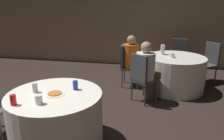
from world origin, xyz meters
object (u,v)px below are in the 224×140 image
Objects in this scene: chair_far_north at (179,54)px; soda_can_blue at (75,85)px; bottle_far at (163,50)px; table_near at (57,119)px; table_far at (174,73)px; chair_far_west at (127,62)px; person_white_shirt at (147,71)px; pizza_plate_near at (55,94)px; soda_can_silver at (35,88)px; chair_far_southwest at (141,75)px; person_orange_shirt at (134,61)px; chair_far_northeast at (209,59)px; soda_can_red at (13,100)px.

chair_far_north reaches higher than soda_can_blue.
table_near is at bearing -119.21° from bottle_far.
table_far is 1.34× the size of chair_far_west.
person_white_shirt reaches higher than bottle_far.
bottle_far reaches higher than pizza_plate_near.
chair_far_north is 7.72× the size of soda_can_silver.
chair_far_west is 7.72× the size of soda_can_silver.
soda_can_blue is at bearing -81.40° from chair_far_southwest.
person_orange_shirt is (0.78, 2.33, 0.22)m from table_near.
chair_far_southwest is 4.35× the size of bottle_far.
table_far is 0.92m from person_white_shirt.
table_far is at bearing 90.00° from person_orange_shirt.
chair_far_north is at bearing 58.18° from soda_can_silver.
chair_far_north is at bearing 21.44° from chair_far_northeast.
person_orange_shirt reaches higher than bottle_far.
person_orange_shirt is at bearing 71.85° from pizza_plate_near.
chair_far_southwest is at bearing 15.67° from person_orange_shirt.
person_orange_shirt is at bearing 71.52° from table_near.
bottle_far reaches higher than soda_can_red.
bottle_far is at bearing 150.34° from table_far.
table_near is 1.28× the size of chair_far_north.
soda_can_blue is (-1.45, -2.14, 0.43)m from table_far.
chair_far_north is at bearing 63.26° from bottle_far.
chair_far_north is 1.02m from bottle_far.
person_orange_shirt is at bearing 144.04° from chair_far_southwest.
bottle_far is (1.69, 2.87, 0.05)m from soda_can_red.
person_white_shirt is (0.49, -0.70, 0.04)m from chair_far_west.
person_white_shirt is at bearing 55.15° from soda_can_red.
chair_far_northeast is 1.00× the size of chair_far_north.
chair_far_southwest is 0.81× the size of person_white_shirt.
chair_far_north is 4.35× the size of bottle_far.
soda_can_red reaches higher than pizza_plate_near.
chair_far_southwest is 1.83m from pizza_plate_near.
soda_can_silver is (-1.04, -2.34, 0.21)m from person_orange_shirt.
person_orange_shirt reaches higher than chair_far_west.
soda_can_blue is at bearing 72.19° from chair_far_north.
table_near is at bearing -84.34° from chair_far_southwest.
chair_far_northeast is 0.77m from chair_far_north.
soda_can_silver is at bearing -90.54° from chair_far_southwest.
chair_far_north is at bearing 61.66° from pizza_plate_near.
bottle_far reaches higher than soda_can_silver.
table_near is 1.05× the size of person_orange_shirt.
table_far is 3.05m from soda_can_silver.
chair_far_northeast is at bearing 47.25° from soda_can_silver.
table_near is at bearing 1.02° from soda_can_silver.
table_far is at bearing 90.00° from chair_far_north.
soda_can_blue is at bearing 47.50° from soda_can_red.
chair_far_north is (0.83, 1.85, 0.00)m from chair_far_southwest.
soda_can_silver and soda_can_blue have the same top height.
person_orange_shirt is 5.34× the size of bottle_far.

